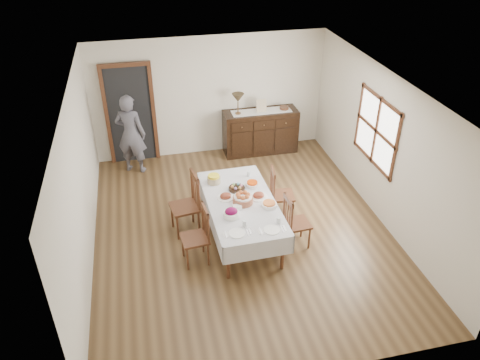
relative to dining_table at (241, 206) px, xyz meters
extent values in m
plane|color=brown|center=(0.05, 0.21, -0.65)|extent=(6.00, 6.00, 0.00)
cube|color=white|center=(0.05, 0.21, 1.95)|extent=(5.00, 6.00, 0.02)
cube|color=silver|center=(0.05, 3.21, 0.65)|extent=(5.00, 0.02, 2.60)
cube|color=silver|center=(0.05, -2.79, 0.65)|extent=(5.00, 0.02, 2.60)
cube|color=silver|center=(-2.45, 0.21, 0.65)|extent=(0.02, 6.00, 2.60)
cube|color=silver|center=(2.55, 0.21, 0.65)|extent=(0.02, 6.00, 2.60)
cube|color=white|center=(2.54, 0.51, 0.85)|extent=(0.02, 1.30, 1.10)
cube|color=#502C1A|center=(2.53, 0.51, 0.85)|extent=(0.03, 1.46, 1.26)
cube|color=black|center=(-1.65, 3.17, 0.40)|extent=(0.90, 0.06, 2.10)
cube|color=#502C1A|center=(-1.65, 3.15, 0.40)|extent=(1.04, 0.08, 2.18)
cube|color=silver|center=(0.00, 0.00, 0.07)|extent=(1.10, 2.13, 0.04)
cylinder|color=#502C1A|center=(-0.41, -0.92, -0.31)|extent=(0.06, 0.06, 0.68)
cylinder|color=#502C1A|center=(0.45, -0.90, -0.31)|extent=(0.06, 0.06, 0.68)
cylinder|color=#502C1A|center=(-0.45, 0.90, -0.31)|extent=(0.06, 0.06, 0.68)
cylinder|color=#502C1A|center=(0.41, 0.92, -0.31)|extent=(0.06, 0.06, 0.68)
cube|color=silver|center=(-0.54, -0.01, -0.07)|extent=(0.07, 2.15, 0.33)
cube|color=silver|center=(0.54, 0.01, -0.07)|extent=(0.07, 2.15, 0.33)
cube|color=silver|center=(0.02, -1.06, -0.07)|extent=(1.09, 0.04, 0.33)
cube|color=silver|center=(-0.02, 1.06, -0.07)|extent=(1.09, 0.04, 0.33)
cube|color=#502C1A|center=(-0.84, -0.42, -0.21)|extent=(0.45, 0.45, 0.04)
cylinder|color=#502C1A|center=(-1.02, -0.27, -0.44)|extent=(0.04, 0.04, 0.42)
cylinder|color=#502C1A|center=(-0.99, -0.60, -0.44)|extent=(0.04, 0.04, 0.42)
cylinder|color=#502C1A|center=(-0.69, -0.24, -0.44)|extent=(0.04, 0.04, 0.42)
cylinder|color=#502C1A|center=(-0.66, -0.57, -0.44)|extent=(0.04, 0.04, 0.42)
cylinder|color=#502C1A|center=(-0.67, -0.23, 0.06)|extent=(0.04, 0.04, 0.55)
cylinder|color=#502C1A|center=(-0.64, -0.58, 0.06)|extent=(0.04, 0.04, 0.55)
cube|color=#502C1A|center=(-0.65, -0.40, 0.30)|extent=(0.08, 0.39, 0.08)
cylinder|color=#502C1A|center=(-0.66, -0.32, 0.04)|extent=(0.02, 0.02, 0.45)
cylinder|color=#502C1A|center=(-0.65, -0.40, 0.04)|extent=(0.02, 0.02, 0.45)
cylinder|color=#502C1A|center=(-0.65, -0.49, 0.04)|extent=(0.02, 0.02, 0.45)
cube|color=#502C1A|center=(-0.90, 0.39, -0.16)|extent=(0.52, 0.52, 0.04)
cylinder|color=#502C1A|center=(-1.11, 0.54, -0.41)|extent=(0.04, 0.04, 0.47)
cylinder|color=#502C1A|center=(-1.05, 0.18, -0.41)|extent=(0.04, 0.04, 0.47)
cylinder|color=#502C1A|center=(-0.74, 0.60, -0.41)|extent=(0.04, 0.04, 0.47)
cylinder|color=#502C1A|center=(-0.68, 0.23, -0.41)|extent=(0.04, 0.04, 0.47)
cylinder|color=#502C1A|center=(-0.72, 0.61, 0.15)|extent=(0.04, 0.04, 0.61)
cylinder|color=#502C1A|center=(-0.66, 0.22, 0.15)|extent=(0.04, 0.04, 0.61)
cube|color=#502C1A|center=(-0.69, 0.42, 0.41)|extent=(0.11, 0.44, 0.09)
cylinder|color=#502C1A|center=(-0.70, 0.52, 0.13)|extent=(0.02, 0.02, 0.50)
cylinder|color=#502C1A|center=(-0.69, 0.42, 0.13)|extent=(0.02, 0.02, 0.50)
cylinder|color=#502C1A|center=(-0.67, 0.32, 0.13)|extent=(0.02, 0.02, 0.50)
cube|color=#502C1A|center=(0.85, -0.39, -0.23)|extent=(0.42, 0.42, 0.04)
cylinder|color=#502C1A|center=(1.02, -0.54, -0.45)|extent=(0.03, 0.03, 0.40)
cylinder|color=#502C1A|center=(1.00, -0.22, -0.45)|extent=(0.03, 0.03, 0.40)
cylinder|color=#502C1A|center=(0.70, -0.55, -0.45)|extent=(0.03, 0.03, 0.40)
cylinder|color=#502C1A|center=(0.68, -0.24, -0.45)|extent=(0.03, 0.03, 0.40)
cylinder|color=#502C1A|center=(0.69, -0.57, 0.04)|extent=(0.04, 0.04, 0.53)
cylinder|color=#502C1A|center=(0.66, -0.23, 0.04)|extent=(0.04, 0.04, 0.53)
cube|color=#502C1A|center=(0.67, -0.40, 0.26)|extent=(0.06, 0.38, 0.08)
cylinder|color=#502C1A|center=(0.68, -0.48, 0.02)|extent=(0.02, 0.02, 0.43)
cylinder|color=#502C1A|center=(0.67, -0.40, 0.02)|extent=(0.02, 0.02, 0.43)
cylinder|color=#502C1A|center=(0.67, -0.31, 0.02)|extent=(0.02, 0.02, 0.43)
cube|color=#502C1A|center=(0.85, 0.45, -0.21)|extent=(0.46, 0.46, 0.04)
cylinder|color=#502C1A|center=(1.00, 0.26, -0.44)|extent=(0.03, 0.03, 0.42)
cylinder|color=#502C1A|center=(1.04, 0.59, -0.44)|extent=(0.03, 0.03, 0.42)
cylinder|color=#502C1A|center=(0.67, 0.31, -0.44)|extent=(0.03, 0.03, 0.42)
cylinder|color=#502C1A|center=(0.71, 0.63, -0.44)|extent=(0.03, 0.03, 0.42)
cylinder|color=#502C1A|center=(0.65, 0.30, 0.06)|extent=(0.04, 0.04, 0.54)
cylinder|color=#502C1A|center=(0.70, 0.64, 0.06)|extent=(0.04, 0.04, 0.54)
cube|color=#502C1A|center=(0.67, 0.47, 0.29)|extent=(0.09, 0.39, 0.08)
cylinder|color=#502C1A|center=(0.66, 0.39, 0.04)|extent=(0.02, 0.02, 0.44)
cylinder|color=#502C1A|center=(0.67, 0.47, 0.04)|extent=(0.02, 0.02, 0.44)
cylinder|color=#502C1A|center=(0.68, 0.56, 0.04)|extent=(0.02, 0.02, 0.44)
cube|color=black|center=(1.11, 2.93, -0.16)|extent=(1.63, 0.54, 0.98)
cube|color=black|center=(0.62, 2.65, 0.13)|extent=(0.46, 0.02, 0.20)
sphere|color=brown|center=(0.62, 2.63, 0.13)|extent=(0.03, 0.03, 0.03)
cube|color=black|center=(1.11, 2.65, 0.13)|extent=(0.46, 0.02, 0.20)
sphere|color=brown|center=(1.11, 2.63, 0.13)|extent=(0.03, 0.03, 0.03)
cube|color=black|center=(1.60, 2.65, 0.13)|extent=(0.46, 0.02, 0.20)
sphere|color=brown|center=(1.60, 2.63, 0.13)|extent=(0.03, 0.03, 0.03)
imported|color=#54535F|center=(-1.68, 2.69, 0.25)|extent=(0.66, 0.54, 1.80)
cylinder|color=#97563C|center=(0.02, -0.05, 0.14)|extent=(0.33, 0.33, 0.11)
cylinder|color=white|center=(0.02, -0.05, 0.21)|extent=(0.30, 0.30, 0.02)
sphere|color=#BC5D2D|center=(0.10, -0.05, 0.24)|extent=(0.08, 0.08, 0.08)
sphere|color=#BC5D2D|center=(0.07, 0.02, 0.24)|extent=(0.08, 0.08, 0.08)
sphere|color=#BC5D2D|center=(0.00, 0.03, 0.24)|extent=(0.08, 0.08, 0.08)
sphere|color=#BC5D2D|center=(-0.06, -0.01, 0.24)|extent=(0.08, 0.08, 0.08)
sphere|color=#BC5D2D|center=(-0.06, -0.08, 0.24)|extent=(0.08, 0.08, 0.08)
sphere|color=#BC5D2D|center=(0.00, -0.13, 0.24)|extent=(0.08, 0.08, 0.08)
sphere|color=#BC5D2D|center=(0.07, -0.11, 0.24)|extent=(0.08, 0.08, 0.08)
cylinder|color=black|center=(0.01, 0.35, 0.11)|extent=(0.28, 0.28, 0.05)
ellipsoid|color=pink|center=(0.08, 0.35, 0.16)|extent=(0.05, 0.05, 0.06)
ellipsoid|color=#6ECBE5|center=(0.04, 0.42, 0.16)|extent=(0.05, 0.05, 0.06)
ellipsoid|color=#87C76E|center=(-0.03, 0.42, 0.16)|extent=(0.05, 0.05, 0.06)
ellipsoid|color=#FFBB5C|center=(-0.07, 0.35, 0.16)|extent=(0.05, 0.05, 0.06)
ellipsoid|color=#A787C9|center=(-0.03, 0.29, 0.16)|extent=(0.05, 0.05, 0.06)
ellipsoid|color=#E4B359|center=(0.04, 0.29, 0.16)|extent=(0.05, 0.05, 0.06)
cylinder|color=white|center=(-0.23, 0.15, 0.10)|extent=(0.28, 0.28, 0.01)
ellipsoid|color=maroon|center=(-0.23, 0.15, 0.13)|extent=(0.19, 0.16, 0.11)
cylinder|color=white|center=(0.31, 0.05, 0.10)|extent=(0.30, 0.30, 0.01)
ellipsoid|color=maroon|center=(0.31, 0.05, 0.13)|extent=(0.19, 0.16, 0.11)
cylinder|color=white|center=(-0.24, -0.38, 0.13)|extent=(0.25, 0.25, 0.08)
ellipsoid|color=#65063A|center=(-0.24, -0.38, 0.19)|extent=(0.20, 0.17, 0.11)
cylinder|color=white|center=(0.29, 0.41, 0.12)|extent=(0.22, 0.22, 0.06)
cylinder|color=#EF4905|center=(0.29, 0.41, 0.16)|extent=(0.18, 0.18, 0.03)
cylinder|color=tan|center=(-0.33, 0.66, 0.14)|extent=(0.23, 0.23, 0.11)
cylinder|color=yellow|center=(-0.33, 0.66, 0.22)|extent=(0.20, 0.20, 0.04)
cylinder|color=white|center=(0.41, -0.24, 0.12)|extent=(0.25, 0.25, 0.05)
cylinder|color=orange|center=(0.41, -0.24, 0.15)|extent=(0.20, 0.20, 0.02)
cube|color=white|center=(-0.11, -0.20, 0.12)|extent=(0.14, 0.09, 0.07)
cylinder|color=white|center=(-0.25, -0.81, 0.10)|extent=(0.25, 0.25, 0.01)
cube|color=white|center=(-0.42, -0.81, 0.09)|extent=(0.08, 0.12, 0.01)
cube|color=silver|center=(-0.42, -0.81, 0.10)|extent=(0.02, 0.16, 0.01)
cube|color=silver|center=(-0.09, -0.81, 0.09)|extent=(0.02, 0.18, 0.01)
cube|color=silver|center=(-0.05, -0.81, 0.09)|extent=(0.02, 0.14, 0.01)
cylinder|color=silver|center=(-0.10, -0.66, 0.14)|extent=(0.07, 0.07, 0.10)
cylinder|color=white|center=(0.28, -0.84, 0.10)|extent=(0.25, 0.25, 0.01)
cube|color=white|center=(0.11, -0.84, 0.09)|extent=(0.08, 0.12, 0.01)
cube|color=silver|center=(0.11, -0.84, 0.10)|extent=(0.02, 0.16, 0.01)
cube|color=silver|center=(0.44, -0.84, 0.09)|extent=(0.02, 0.18, 0.01)
cube|color=silver|center=(0.48, -0.84, 0.09)|extent=(0.02, 0.14, 0.01)
cylinder|color=silver|center=(0.43, -0.69, 0.14)|extent=(0.07, 0.07, 0.10)
cylinder|color=silver|center=(-0.24, 0.72, 0.14)|extent=(0.06, 0.06, 0.11)
cylinder|color=silver|center=(0.31, 0.74, 0.13)|extent=(0.06, 0.06, 0.09)
cube|color=white|center=(1.12, 2.92, 0.33)|extent=(1.30, 0.35, 0.01)
cylinder|color=brown|center=(0.59, 2.90, 0.34)|extent=(0.12, 0.12, 0.03)
cylinder|color=brown|center=(0.59, 2.90, 0.48)|extent=(0.02, 0.02, 0.25)
cone|color=#453A24|center=(0.59, 2.90, 0.70)|extent=(0.26, 0.26, 0.18)
cube|color=#BDAB8A|center=(1.11, 2.90, 0.47)|extent=(0.22, 0.08, 0.28)
cylinder|color=#502C1A|center=(1.63, 2.92, 0.36)|extent=(0.20, 0.20, 0.06)
camera|label=1|loc=(-1.41, -6.13, 4.41)|focal=35.00mm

